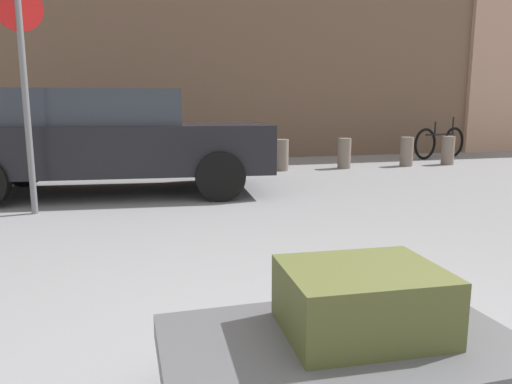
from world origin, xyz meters
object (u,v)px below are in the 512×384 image
object	(u,v)px
bollard_kerb_near	(282,155)
luggage_cart	(340,355)
bicycle_leaning	(440,142)
no_parking_sign	(24,75)
bollard_kerb_far	(407,152)
bollard_kerb_mid	(344,153)
bollard_corner	(448,150)
parked_car	(107,139)
suitcase_olive_center	(361,300)

from	to	relation	value
bollard_kerb_near	luggage_cart	bearing A→B (deg)	-106.75
bicycle_leaning	no_parking_sign	distance (m)	9.15
bollard_kerb_near	bollard_kerb_far	xyz separation A→B (m)	(2.69, 0.00, 0.00)
bicycle_leaning	bollard_kerb_mid	xyz separation A→B (m)	(-3.00, -1.12, -0.08)
bicycle_leaning	bollard_kerb_mid	world-z (taller)	bicycle_leaning
bollard_corner	bollard_kerb_near	bearing A→B (deg)	180.00
luggage_cart	bollard_kerb_near	distance (m)	7.37
luggage_cart	bollard_kerb_far	world-z (taller)	bollard_kerb_far
bollard_corner	no_parking_sign	xyz separation A→B (m)	(-7.57, -2.80, 1.23)
parked_car	bollard_kerb_near	bearing A→B (deg)	27.77
bollard_corner	suitcase_olive_center	bearing A→B (deg)	-129.07
suitcase_olive_center	bicycle_leaning	size ratio (longest dim) A/B	0.35
parked_car	bollard_kerb_far	size ratio (longest dim) A/B	7.51
bicycle_leaning	bollard_kerb_mid	distance (m)	3.20
bicycle_leaning	luggage_cart	bearing A→B (deg)	-128.13
bollard_kerb_near	suitcase_olive_center	bearing A→B (deg)	-106.10
suitcase_olive_center	parked_car	world-z (taller)	parked_car
parked_car	luggage_cart	bearing A→B (deg)	-79.83
bollard_kerb_mid	bollard_kerb_far	xyz separation A→B (m)	(1.40, 0.00, 0.00)
no_parking_sign	luggage_cart	bearing A→B (deg)	-67.49
suitcase_olive_center	bicycle_leaning	bearing A→B (deg)	55.60
suitcase_olive_center	no_parking_sign	distance (m)	4.74
suitcase_olive_center	bollard_kerb_near	bearing A→B (deg)	77.31
suitcase_olive_center	bollard_corner	distance (m)	9.06
suitcase_olive_center	no_parking_sign	xyz separation A→B (m)	(-1.86, 4.23, 1.06)
bicycle_leaning	bollard_kerb_far	world-z (taller)	bicycle_leaning
bicycle_leaning	no_parking_sign	size ratio (longest dim) A/B	0.69
bicycle_leaning	bollard_corner	bearing A→B (deg)	-118.89
suitcase_olive_center	bollard_kerb_mid	size ratio (longest dim) A/B	1.00
suitcase_olive_center	no_parking_sign	bearing A→B (deg)	117.17
bollard_corner	no_parking_sign	distance (m)	8.16
bollard_kerb_far	parked_car	bearing A→B (deg)	-164.26
luggage_cart	bicycle_leaning	xyz separation A→B (m)	(6.42, 8.18, 0.10)
suitcase_olive_center	bollard_kerb_far	xyz separation A→B (m)	(4.72, 7.03, -0.17)
parked_car	bollard_kerb_mid	size ratio (longest dim) A/B	7.51
bollard_kerb_mid	no_parking_sign	bearing A→B (deg)	-151.61
bicycle_leaning	bollard_kerb_near	bearing A→B (deg)	-165.36
no_parking_sign	bollard_kerb_mid	bearing A→B (deg)	28.39
parked_car	no_parking_sign	world-z (taller)	no_parking_sign
bollard_corner	parked_car	bearing A→B (deg)	-166.46
luggage_cart	suitcase_olive_center	bearing A→B (deg)	18.01
bollard_kerb_mid	bicycle_leaning	bearing A→B (deg)	20.52
bollard_kerb_near	bollard_kerb_far	distance (m)	2.69
bollard_kerb_mid	luggage_cart	bearing A→B (deg)	-115.87
suitcase_olive_center	bollard_kerb_far	distance (m)	8.47
bollard_corner	no_parking_sign	world-z (taller)	no_parking_sign
parked_car	no_parking_sign	bearing A→B (deg)	-124.00
luggage_cart	parked_car	distance (m)	5.54
bicycle_leaning	bollard_kerb_far	bearing A→B (deg)	-145.01
bollard_kerb_far	no_parking_sign	world-z (taller)	no_parking_sign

